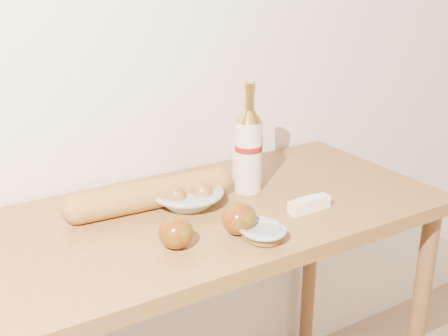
{
  "coord_description": "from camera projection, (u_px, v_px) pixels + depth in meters",
  "views": [
    {
      "loc": [
        -0.69,
        0.03,
        1.51
      ],
      "look_at": [
        0.0,
        1.15,
        1.02
      ],
      "focal_mm": 45.0,
      "sensor_mm": 36.0,
      "label": 1
    }
  ],
  "objects": [
    {
      "name": "sugar_bowl",
      "position": [
        264.0,
        234.0,
        1.3
      ],
      "size": [
        0.13,
        0.13,
        0.03
      ],
      "rotation": [
        0.0,
        0.0,
        0.35
      ],
      "color": "#94A29D",
      "rests_on": "table"
    },
    {
      "name": "table",
      "position": [
        218.0,
        249.0,
        1.52
      ],
      "size": [
        1.2,
        0.6,
        0.9
      ],
      "color": "#A97436",
      "rests_on": "ground"
    },
    {
      "name": "egg_bowl",
      "position": [
        187.0,
        195.0,
        1.48
      ],
      "size": [
        0.23,
        0.23,
        0.07
      ],
      "rotation": [
        0.0,
        0.0,
        -0.21
      ],
      "color": "#97A5A0",
      "rests_on": "table"
    },
    {
      "name": "syrup_bowl",
      "position": [
        259.0,
        230.0,
        1.31
      ],
      "size": [
        0.12,
        0.12,
        0.03
      ],
      "rotation": [
        0.0,
        0.0,
        0.17
      ],
      "color": "gray",
      "rests_on": "table"
    },
    {
      "name": "bourbon_bottle",
      "position": [
        248.0,
        148.0,
        1.54
      ],
      "size": [
        0.08,
        0.08,
        0.31
      ],
      "rotation": [
        0.0,
        0.0,
        -0.05
      ],
      "color": "beige",
      "rests_on": "table"
    },
    {
      "name": "cream_bottle",
      "position": [
        248.0,
        157.0,
        1.61
      ],
      "size": [
        0.09,
        0.09,
        0.17
      ],
      "rotation": [
        0.0,
        0.0,
        -0.0
      ],
      "color": "silver",
      "rests_on": "table"
    },
    {
      "name": "butter_stick",
      "position": [
        309.0,
        204.0,
        1.45
      ],
      "size": [
        0.12,
        0.04,
        0.03
      ],
      "rotation": [
        0.0,
        0.0,
        0.01
      ],
      "color": "#FFF2C5",
      "rests_on": "table"
    },
    {
      "name": "baguette",
      "position": [
        152.0,
        194.0,
        1.46
      ],
      "size": [
        0.47,
        0.11,
        0.08
      ],
      "rotation": [
        0.0,
        0.0,
        -0.06
      ],
      "color": "#C4893C",
      "rests_on": "table"
    },
    {
      "name": "back_wall",
      "position": [
        158.0,
        38.0,
        1.6
      ],
      "size": [
        3.5,
        0.02,
        2.6
      ],
      "primitive_type": "cube",
      "color": "white",
      "rests_on": "ground"
    },
    {
      "name": "apple_redgreen_front",
      "position": [
        176.0,
        232.0,
        1.26
      ],
      "size": [
        0.1,
        0.1,
        0.07
      ],
      "rotation": [
        0.0,
        0.0,
        0.28
      ],
      "color": "#8A0707",
      "rests_on": "table"
    },
    {
      "name": "apple_redgreen_right",
      "position": [
        239.0,
        219.0,
        1.32
      ],
      "size": [
        0.1,
        0.1,
        0.08
      ],
      "rotation": [
        0.0,
        0.0,
        -0.18
      ],
      "color": "maroon",
      "rests_on": "table"
    }
  ]
}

